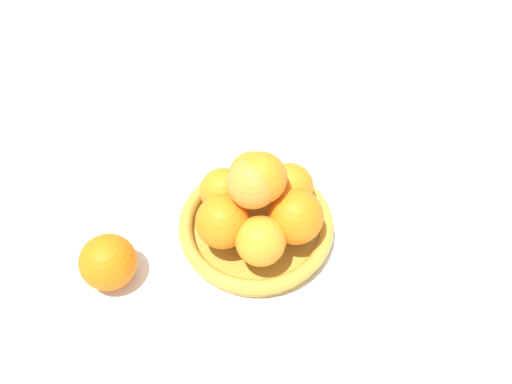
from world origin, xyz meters
name	(u,v)px	position (x,y,z in m)	size (l,w,h in m)	color
ground_plane	(256,232)	(0.00, 0.00, 0.00)	(4.00, 4.00, 0.00)	silver
fruit_bowl	(256,225)	(0.00, 0.00, 0.02)	(0.24, 0.24, 0.03)	gold
orange_pile	(258,200)	(0.00, 0.00, 0.08)	(0.19, 0.18, 0.13)	orange
stray_orange	(108,262)	(-0.06, 0.22, 0.04)	(0.08, 0.08, 0.08)	orange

